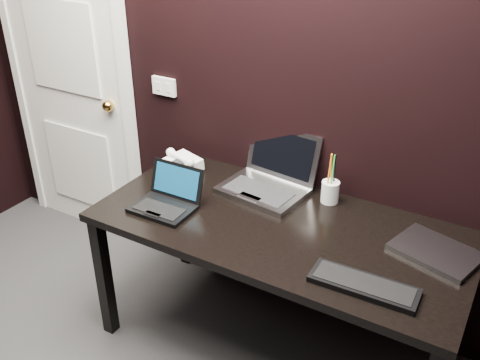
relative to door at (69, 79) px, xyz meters
The scene contains 11 objects.
wall_back 1.37m from the door, ahead, with size 4.00×4.00×0.00m, color black.
door is the anchor object (origin of this frame).
wall_switch 0.73m from the door, ahead, with size 0.15×0.02×0.10m.
desk 1.73m from the door, 12.82° to the right, with size 1.70×0.80×0.74m.
netbook 1.26m from the door, 24.82° to the right, with size 0.29×0.26×0.18m.
silver_laptop 1.48m from the door, ahead, with size 0.44×0.41×0.28m.
ext_keyboard 2.23m from the door, 16.05° to the right, with size 0.42×0.15×0.03m.
closed_laptop 2.34m from the door, ahead, with size 0.39×0.32×0.02m.
desk_phone 1.00m from the door, ahead, with size 0.23×0.21×0.11m.
mobile_phone 1.07m from the door, 16.08° to the right, with size 0.06×0.06×0.09m.
pen_cup 1.79m from the door, ahead, with size 0.11×0.11×0.25m.
Camera 1 is at (1.17, -0.45, 2.07)m, focal length 40.00 mm.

